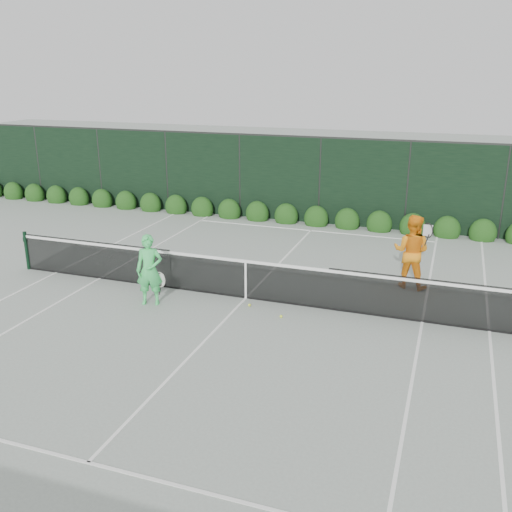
% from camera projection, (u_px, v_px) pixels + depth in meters
% --- Properties ---
extents(ground, '(80.00, 80.00, 0.00)m').
position_uv_depth(ground, '(246.00, 298.00, 13.75)').
color(ground, gray).
rests_on(ground, ground).
extents(tennis_net, '(12.90, 0.10, 1.07)m').
position_uv_depth(tennis_net, '(245.00, 278.00, 13.59)').
color(tennis_net, black).
rests_on(tennis_net, ground).
extents(player_woman, '(0.71, 0.58, 1.68)m').
position_uv_depth(player_woman, '(150.00, 270.00, 13.19)').
color(player_woman, '#3FDA67').
rests_on(player_woman, ground).
extents(player_man, '(1.02, 0.85, 1.88)m').
position_uv_depth(player_man, '(411.00, 251.00, 14.19)').
color(player_man, orange).
rests_on(player_man, ground).
extents(court_lines, '(11.03, 23.83, 0.01)m').
position_uv_depth(court_lines, '(246.00, 298.00, 13.75)').
color(court_lines, white).
rests_on(court_lines, ground).
extents(windscreen_fence, '(32.00, 21.07, 3.06)m').
position_uv_depth(windscreen_fence, '(196.00, 276.00, 10.84)').
color(windscreen_fence, black).
rests_on(windscreen_fence, ground).
extents(hedge_row, '(31.66, 0.65, 0.94)m').
position_uv_depth(hedge_row, '(316.00, 219.00, 20.08)').
color(hedge_row, '#17370F').
rests_on(hedge_row, ground).
extents(tennis_balls, '(3.78, 0.53, 0.07)m').
position_uv_depth(tennis_balls, '(222.00, 303.00, 13.40)').
color(tennis_balls, '#DFF035').
rests_on(tennis_balls, ground).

